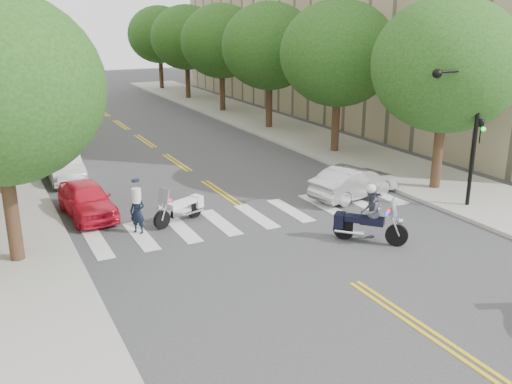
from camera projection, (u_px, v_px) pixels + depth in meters
ground at (354, 283)px, 16.95m from camera, size 140.00×140.00×0.00m
sidewalk_right at (278, 127)px, 39.75m from camera, size 5.00×60.00×0.15m
tree_r_0 at (446, 65)px, 24.17m from camera, size 6.40×6.40×8.45m
tree_r_1 at (338, 54)px, 30.99m from camera, size 6.40×6.40×8.45m
tree_r_2 at (269, 46)px, 37.80m from camera, size 6.40×6.40×8.45m
tree_r_3 at (222, 41)px, 44.62m from camera, size 6.40×6.40×8.45m
tree_r_4 at (186, 37)px, 51.44m from camera, size 6.40×6.40×8.45m
tree_r_5 at (159, 35)px, 58.25m from camera, size 6.40×6.40×8.45m
traffic_signal_pole at (468, 119)px, 22.13m from camera, size 2.82×0.42×6.00m
motorcycle_police at (368, 216)px, 19.72m from camera, size 1.97×2.10×2.12m
motorcycle_parked at (182, 208)px, 21.80m from camera, size 2.25×1.20×1.53m
officer_standing at (138, 212)px, 20.52m from camera, size 0.69×0.71×1.64m
convertible at (354, 182)px, 24.60m from camera, size 4.45×2.34×1.40m
parked_car_a at (87, 199)px, 22.30m from camera, size 1.93×4.18×1.39m
parked_car_b at (64, 165)px, 27.21m from camera, size 1.53×4.30×1.41m
parked_car_c at (52, 134)px, 34.51m from camera, size 2.40×4.90×1.34m
parked_car_d at (27, 122)px, 38.38m from camera, size 1.90×4.50×1.30m
parked_car_e at (28, 112)px, 41.98m from camera, size 1.82×4.08×1.36m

